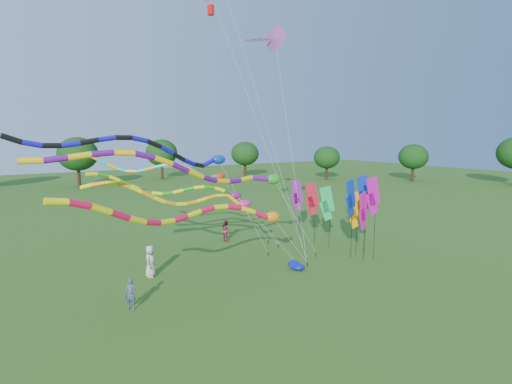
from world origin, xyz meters
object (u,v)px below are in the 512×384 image
blue_nylon_heap (299,265)px  person_a (150,261)px  tube_kite_red (207,214)px  person_b (131,294)px  tube_kite_orange (190,198)px  person_c (226,230)px

blue_nylon_heap → person_a: bearing=158.0°
tube_kite_red → person_b: bearing=161.2°
tube_kite_red → tube_kite_orange: 3.81m
tube_kite_red → person_b: 5.15m
blue_nylon_heap → person_b: (-10.50, -0.72, 0.60)m
tube_kite_red → blue_nylon_heap: 8.03m
blue_nylon_heap → person_a: (-8.20, 3.32, 0.75)m
person_b → person_c: (9.88, 8.91, 0.07)m
tube_kite_orange → person_b: tube_kite_orange is taller
person_c → person_b: bearing=130.9°
tube_kite_red → blue_nylon_heap: tube_kite_red is taller
tube_kite_orange → person_b: bearing=-129.7°
tube_kite_orange → person_b: 6.64m
tube_kite_orange → person_c: bearing=62.1°
person_c → tube_kite_orange: bearing=135.7°
tube_kite_orange → blue_nylon_heap: bearing=-6.6°
tube_kite_red → blue_nylon_heap: (6.77, 1.31, -4.10)m
tube_kite_orange → person_c: (5.41, 5.77, -3.70)m
person_a → person_c: person_a is taller
person_b → blue_nylon_heap: bearing=47.3°
tube_kite_red → person_b: size_ratio=9.32×
tube_kite_orange → blue_nylon_heap: (6.03, -2.42, -4.37)m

